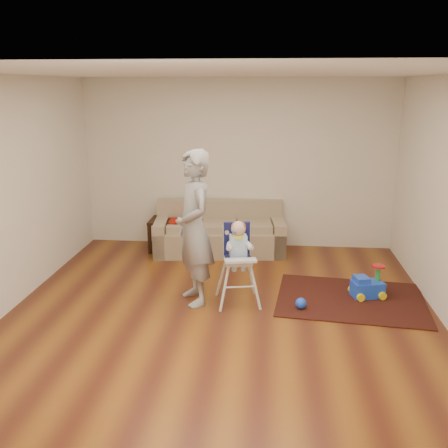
# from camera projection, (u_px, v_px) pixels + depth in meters

# --- Properties ---
(ground) EXTENTS (5.50, 5.50, 0.00)m
(ground) POSITION_uv_depth(u_px,v_px,m) (221.00, 317.00, 5.76)
(ground) COLOR #4C2012
(ground) RESTS_ON ground
(room_envelope) EXTENTS (5.04, 5.52, 2.72)m
(room_envelope) POSITION_uv_depth(u_px,v_px,m) (225.00, 148.00, 5.76)
(room_envelope) COLOR silver
(room_envelope) RESTS_ON ground
(sofa) EXTENTS (2.10, 1.02, 0.78)m
(sofa) POSITION_uv_depth(u_px,v_px,m) (219.00, 228.00, 7.88)
(sofa) COLOR gray
(sofa) RESTS_ON ground
(side_table) EXTENTS (0.51, 0.51, 0.51)m
(side_table) POSITION_uv_depth(u_px,v_px,m) (167.00, 235.00, 8.04)
(side_table) COLOR black
(side_table) RESTS_ON ground
(area_rug) EXTENTS (1.92, 1.52, 0.01)m
(area_rug) POSITION_uv_depth(u_px,v_px,m) (351.00, 299.00, 6.21)
(area_rug) COLOR black
(area_rug) RESTS_ON ground
(ride_on_toy) EXTENTS (0.43, 0.36, 0.41)m
(ride_on_toy) POSITION_uv_depth(u_px,v_px,m) (368.00, 281.00, 6.22)
(ride_on_toy) COLOR blue
(ride_on_toy) RESTS_ON area_rug
(toy_ball) EXTENTS (0.13, 0.13, 0.13)m
(toy_ball) POSITION_uv_depth(u_px,v_px,m) (301.00, 303.00, 5.92)
(toy_ball) COLOR blue
(toy_ball) RESTS_ON area_rug
(high_chair) EXTENTS (0.57, 0.57, 1.04)m
(high_chair) POSITION_uv_depth(u_px,v_px,m) (238.00, 264.00, 6.01)
(high_chair) COLOR silver
(high_chair) RESTS_ON ground
(adult) EXTENTS (0.70, 0.81, 1.87)m
(adult) POSITION_uv_depth(u_px,v_px,m) (194.00, 228.00, 5.93)
(adult) COLOR gray
(adult) RESTS_ON ground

